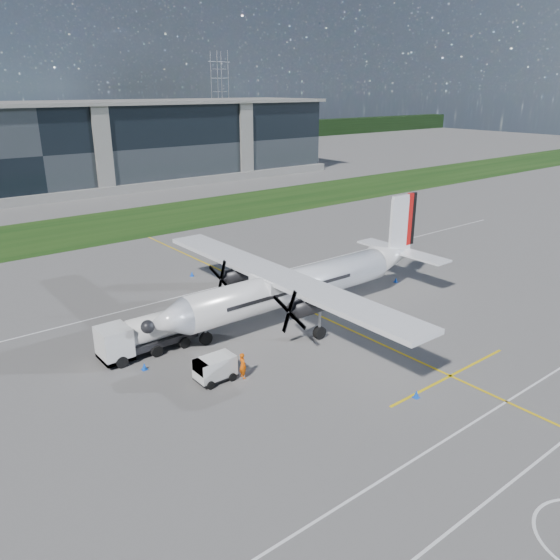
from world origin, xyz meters
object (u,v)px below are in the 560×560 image
(safety_cone_portwing, at_px, (416,394))
(safety_cone_tail, at_px, (396,280))
(safety_cone_fwd, at_px, (144,366))
(turboprop_aircraft, at_px, (302,265))
(fuel_tanker_truck, at_px, (141,336))
(safety_cone_stbdwing, at_px, (192,274))
(ground_crew_person, at_px, (243,364))
(pylon_east, at_px, (220,96))
(baggage_tug, at_px, (215,369))

(safety_cone_portwing, relative_size, safety_cone_tail, 1.00)
(safety_cone_portwing, distance_m, safety_cone_fwd, 17.87)
(turboprop_aircraft, height_order, fuel_tanker_truck, turboprop_aircraft)
(safety_cone_portwing, height_order, safety_cone_stbdwing, same)
(fuel_tanker_truck, relative_size, ground_crew_person, 3.61)
(pylon_east, distance_m, turboprop_aircraft, 164.72)
(fuel_tanker_truck, height_order, safety_cone_stbdwing, fuel_tanker_truck)
(pylon_east, relative_size, safety_cone_portwing, 60.00)
(ground_crew_person, bearing_deg, safety_cone_fwd, 46.81)
(safety_cone_stbdwing, bearing_deg, pylon_east, 56.26)
(ground_crew_person, relative_size, safety_cone_fwd, 4.08)
(safety_cone_stbdwing, bearing_deg, safety_cone_portwing, -91.29)
(baggage_tug, xyz_separation_m, safety_cone_stbdwing, (9.20, 19.18, -0.57))
(fuel_tanker_truck, height_order, safety_cone_portwing, fuel_tanker_truck)
(safety_cone_tail, bearing_deg, ground_crew_person, -164.94)
(pylon_east, height_order, safety_cone_portwing, pylon_east)
(pylon_east, xyz_separation_m, safety_cone_stbdwing, (-85.28, -127.66, -14.75))
(turboprop_aircraft, xyz_separation_m, ground_crew_person, (-9.97, -5.71, -3.33))
(safety_cone_tail, bearing_deg, fuel_tanker_truck, 177.23)
(ground_crew_person, bearing_deg, pylon_east, -27.90)
(baggage_tug, xyz_separation_m, ground_crew_person, (1.60, -0.82, 0.20))
(safety_cone_stbdwing, distance_m, safety_cone_tail, 20.31)
(turboprop_aircraft, xyz_separation_m, safety_cone_stbdwing, (-2.37, 14.28, -4.10))
(safety_cone_tail, height_order, safety_cone_fwd, same)
(baggage_tug, bearing_deg, pylon_east, 57.24)
(baggage_tug, xyz_separation_m, safety_cone_fwd, (-3.00, 4.19, -0.57))
(fuel_tanker_truck, xyz_separation_m, safety_cone_fwd, (-0.88, -2.26, -1.13))
(turboprop_aircraft, bearing_deg, fuel_tanker_truck, 173.52)
(pylon_east, distance_m, fuel_tanker_truck, 170.95)
(pylon_east, bearing_deg, fuel_tanker_truck, -124.53)
(baggage_tug, bearing_deg, safety_cone_portwing, -47.82)
(safety_cone_fwd, bearing_deg, pylon_east, 55.65)
(safety_cone_stbdwing, xyz_separation_m, safety_cone_tail, (14.72, -13.99, 0.00))
(ground_crew_person, bearing_deg, safety_cone_stbdwing, -16.53)
(ground_crew_person, bearing_deg, safety_cone_portwing, -136.84)
(pylon_east, xyz_separation_m, safety_cone_tail, (-70.55, -141.65, -14.75))
(ground_crew_person, distance_m, safety_cone_portwing, 11.10)
(safety_cone_stbdwing, distance_m, safety_cone_fwd, 19.32)
(pylon_east, bearing_deg, turboprop_aircraft, -120.29)
(baggage_tug, height_order, ground_crew_person, ground_crew_person)
(pylon_east, relative_size, turboprop_aircraft, 1.03)
(baggage_tug, xyz_separation_m, safety_cone_tail, (23.92, 5.19, -0.57))
(pylon_east, relative_size, baggage_tug, 10.91)
(ground_crew_person, distance_m, safety_cone_tail, 23.13)
(pylon_east, distance_m, safety_cone_portwing, 178.95)
(ground_crew_person, distance_m, safety_cone_stbdwing, 21.41)
(pylon_east, xyz_separation_m, ground_crew_person, (-92.87, -147.66, -13.98))
(safety_cone_stbdwing, bearing_deg, safety_cone_fwd, -129.15)
(baggage_tug, relative_size, ground_crew_person, 1.35)
(pylon_east, height_order, baggage_tug, pylon_east)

